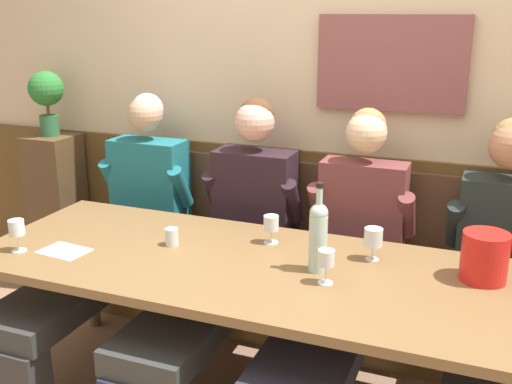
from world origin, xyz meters
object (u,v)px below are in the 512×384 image
person_center_right_seat (228,245)px  potted_plant (46,94)px  dining_table (258,279)px  wine_glass_left_end (271,224)px  wine_glass_by_bottle (17,229)px  wall_bench (307,287)px  ice_bucket (485,257)px  wine_glass_mid_left (373,238)px  wine_glass_right_end (326,260)px  person_center_left_seat (113,232)px  water_tumbler_left (172,237)px  person_right_seat (498,290)px  person_left_seat (342,271)px  wine_bottle_amber_mid (318,235)px

person_center_right_seat → potted_plant: potted_plant is taller
dining_table → wine_glass_left_end: bearing=97.6°
dining_table → wine_glass_by_bottle: bearing=-166.1°
wall_bench → dining_table: wall_bench is taller
ice_bucket → wine_glass_mid_left: (-0.44, 0.04, 0.00)m
wine_glass_right_end → person_center_left_seat: bearing=161.9°
wine_glass_by_bottle → wine_glass_left_end: bearing=26.6°
wine_glass_mid_left → wall_bench: bearing=129.8°
wine_glass_left_end → water_tumbler_left: 0.45m
wine_glass_mid_left → wine_glass_left_end: 0.47m
wine_glass_by_bottle → person_right_seat: bearing=16.7°
person_center_left_seat → person_left_seat: person_center_left_seat is taller
wine_glass_mid_left → potted_plant: 2.23m
dining_table → person_right_seat: 1.01m
wine_glass_mid_left → person_center_right_seat: bearing=169.5°
wall_bench → wine_bottle_amber_mid: bearing=-71.0°
dining_table → wine_glass_by_bottle: 1.08m
wall_bench → water_tumbler_left: size_ratio=34.91×
dining_table → potted_plant: potted_plant is taller
person_right_seat → wine_bottle_amber_mid: size_ratio=3.67×
person_center_left_seat → wine_glass_left_end: (0.93, -0.10, 0.20)m
wine_bottle_amber_mid → wine_glass_left_end: size_ratio=2.86×
person_center_right_seat → person_left_seat: person_center_right_seat is taller
water_tumbler_left → potted_plant: potted_plant is taller
person_center_left_seat → wine_glass_by_bottle: bearing=-96.8°
wine_glass_right_end → wine_glass_by_bottle: 1.35m
person_left_seat → wine_glass_mid_left: (0.15, -0.10, 0.22)m
wall_bench → person_center_left_seat: size_ratio=2.03×
wall_bench → person_right_seat: size_ratio=2.03×
ice_bucket → wine_glass_by_bottle: ice_bucket is taller
wine_glass_by_bottle → wine_glass_right_end: bearing=7.7°
wine_glass_right_end → potted_plant: bearing=156.9°
wall_bench → wine_bottle_amber_mid: size_ratio=7.43×
wine_glass_left_end → water_tumbler_left: bearing=-155.0°
ice_bucket → potted_plant: size_ratio=0.49×
wine_bottle_amber_mid → wine_glass_right_end: size_ratio=2.68×
wall_bench → ice_bucket: (0.88, -0.56, 0.54)m
wine_glass_by_bottle → dining_table: bearing=13.9°
ice_bucket → potted_plant: bearing=166.9°
dining_table → person_center_left_seat: size_ratio=1.81×
ice_bucket → wall_bench: bearing=147.4°
wine_glass_by_bottle → water_tumbler_left: size_ratio=1.83×
wine_bottle_amber_mid → wine_glass_mid_left: 0.28m
wine_bottle_amber_mid → wine_glass_left_end: bearing=142.4°
person_left_seat → wine_glass_by_bottle: size_ratio=9.38×
wall_bench → wine_glass_by_bottle: bearing=-135.9°
wine_glass_right_end → dining_table: bearing=166.8°
wine_glass_left_end → person_right_seat: bearing=5.5°
person_center_right_seat → wine_glass_mid_left: size_ratio=9.72×
wall_bench → water_tumbler_left: (-0.44, -0.69, 0.48)m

